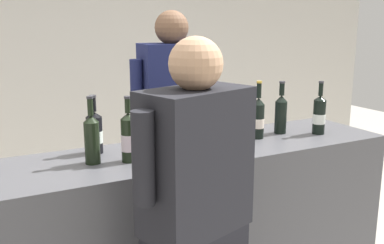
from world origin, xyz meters
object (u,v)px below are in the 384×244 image
(wine_bottle_2, at_px, (319,115))
(wine_bottle_5, at_px, (281,113))
(wine_bottle_3, at_px, (258,118))
(person_server, at_px, (173,146))
(wine_bottle_0, at_px, (129,137))
(wine_bottle_1, at_px, (92,138))
(wine_bottle_4, at_px, (94,132))
(wine_glass, at_px, (184,134))

(wine_bottle_2, height_order, wine_bottle_5, wine_bottle_2)
(wine_bottle_3, bearing_deg, person_server, 120.94)
(wine_bottle_0, height_order, wine_bottle_2, same)
(wine_bottle_0, distance_m, wine_bottle_3, 0.83)
(wine_bottle_0, bearing_deg, wine_bottle_5, 6.08)
(wine_bottle_1, distance_m, wine_bottle_5, 1.20)
(wine_bottle_0, distance_m, wine_bottle_1, 0.18)
(wine_bottle_1, xyz_separation_m, wine_bottle_4, (0.06, 0.17, -0.02))
(wine_bottle_5, bearing_deg, person_server, 136.15)
(wine_bottle_5, distance_m, wine_glass, 0.79)
(wine_bottle_1, bearing_deg, wine_glass, -18.00)
(wine_bottle_4, bearing_deg, wine_bottle_2, -9.94)
(wine_bottle_4, bearing_deg, wine_bottle_5, -5.63)
(wine_bottle_5, distance_m, person_server, 0.76)
(wine_bottle_1, height_order, wine_bottle_3, wine_bottle_3)
(wine_bottle_1, bearing_deg, wine_bottle_4, 71.31)
(wine_bottle_4, bearing_deg, wine_glass, -39.85)
(wine_glass, bearing_deg, wine_bottle_0, 161.34)
(wine_bottle_2, relative_size, wine_glass, 1.80)
(wine_bottle_2, distance_m, wine_bottle_3, 0.40)
(wine_bottle_5, height_order, person_server, person_server)
(wine_glass, distance_m, person_server, 0.78)
(wine_bottle_0, relative_size, person_server, 0.19)
(wine_bottle_0, xyz_separation_m, wine_bottle_4, (-0.11, 0.22, -0.01))
(wine_bottle_0, distance_m, wine_bottle_5, 1.03)
(wine_bottle_0, xyz_separation_m, wine_bottle_1, (-0.17, 0.05, 0.01))
(wine_bottle_1, distance_m, person_server, 0.92)
(wine_bottle_3, bearing_deg, wine_bottle_1, -178.66)
(wine_bottle_0, relative_size, wine_bottle_1, 0.98)
(wine_bottle_1, xyz_separation_m, person_server, (0.68, 0.55, -0.27))
(wine_bottle_3, bearing_deg, wine_glass, -164.13)
(wine_glass, xyz_separation_m, person_server, (0.26, 0.69, -0.27))
(wine_bottle_1, height_order, wine_bottle_5, wine_bottle_1)
(wine_bottle_3, xyz_separation_m, person_server, (-0.31, 0.52, -0.27))
(wine_bottle_1, height_order, wine_bottle_4, wine_bottle_1)
(wine_bottle_2, distance_m, person_server, 0.97)
(wine_bottle_4, xyz_separation_m, wine_bottle_5, (1.14, -0.11, 0.02))
(wine_bottle_1, bearing_deg, wine_bottle_5, 2.78)
(wine_bottle_3, bearing_deg, wine_bottle_5, 10.04)
(wine_bottle_2, height_order, wine_bottle_3, wine_bottle_3)
(wine_bottle_0, bearing_deg, wine_bottle_3, 5.14)
(wine_glass, bearing_deg, wine_bottle_3, 15.87)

